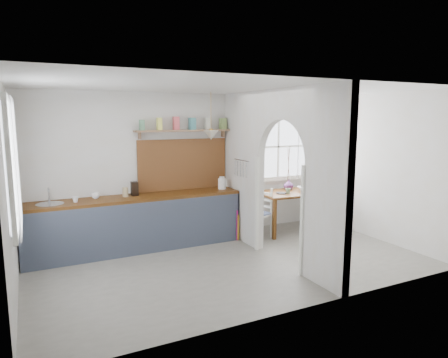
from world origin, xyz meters
name	(u,v)px	position (x,y,z in m)	size (l,w,h in m)	color
floor	(234,264)	(0.00, 0.00, 0.00)	(5.80, 3.20, 0.01)	gray
ceiling	(235,87)	(0.00, 0.00, 2.60)	(5.80, 3.20, 0.01)	silver
walls	(235,179)	(0.00, 0.00, 1.30)	(5.81, 3.21, 2.60)	silver
partition	(273,165)	(0.70, 0.06, 1.45)	(0.12, 3.20, 2.60)	silver
kitchen_window	(9,165)	(-2.87, 0.00, 1.65)	(0.10, 1.16, 1.50)	white
nook_window	(278,147)	(1.80, 1.56, 1.60)	(1.76, 0.10, 1.30)	white
counter	(137,222)	(-1.13, 1.33, 0.46)	(3.50, 0.60, 0.90)	#472D0E
sink	(50,205)	(-2.43, 1.30, 0.89)	(0.40, 0.40, 0.02)	#ABB1BB
backsplash	(183,164)	(-0.20, 1.58, 1.35)	(1.65, 0.03, 0.90)	brown
shelf	(184,128)	(-0.20, 1.49, 2.00)	(1.75, 0.20, 0.21)	#9A7356
pendant_lamp	(211,135)	(0.15, 1.15, 1.88)	(0.26, 0.26, 0.16)	#ECE6CF
utensil_rail	(242,160)	(0.61, 0.90, 1.45)	(0.02, 0.02, 0.50)	#ABB1BB
dining_table	(291,212)	(1.79, 1.06, 0.39)	(1.23, 0.82, 0.77)	#472D0E
chair_left	(257,213)	(0.97, 0.97, 0.46)	(0.42, 0.42, 0.92)	silver
chair_right	(327,204)	(2.72, 1.11, 0.43)	(0.40, 0.40, 0.87)	silver
kettle	(222,183)	(0.43, 1.29, 1.01)	(0.19, 0.15, 0.22)	white
mug_a	(75,199)	(-2.07, 1.26, 0.94)	(0.10, 0.10, 0.09)	white
mug_b	(96,196)	(-1.75, 1.42, 0.95)	(0.12, 0.12, 0.10)	white
knife_block	(135,189)	(-1.13, 1.40, 1.01)	(0.10, 0.14, 0.23)	black
jar	(125,192)	(-1.29, 1.36, 0.98)	(0.09, 0.09, 0.15)	#998761
towel_magenta	(237,225)	(0.58, 1.00, 0.28)	(0.02, 0.03, 0.54)	#C9137F
towel_orange	(238,227)	(0.58, 0.95, 0.25)	(0.02, 0.03, 0.45)	#C3851D
bowl	(307,189)	(2.11, 1.01, 0.81)	(0.34, 0.34, 0.08)	white
table_cup	(288,191)	(1.64, 0.96, 0.82)	(0.10, 0.10, 0.09)	gray
plate	(281,193)	(1.52, 1.01, 0.78)	(0.19, 0.19, 0.02)	black
vase	(289,185)	(1.88, 1.29, 0.87)	(0.19, 0.19, 0.20)	#5D2D67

